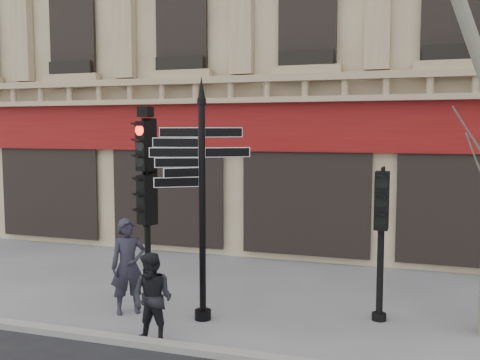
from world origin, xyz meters
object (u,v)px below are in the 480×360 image
object	(u,v)px
traffic_signal_main	(147,180)
fingerpost	(202,158)
traffic_signal_secondary	(381,217)
pedestrian_b	(152,299)
pedestrian_a	(128,266)

from	to	relation	value
traffic_signal_main	fingerpost	bearing A→B (deg)	-13.04
traffic_signal_secondary	pedestrian_b	bearing A→B (deg)	-145.73
traffic_signal_main	pedestrian_a	size ratio (longest dim) A/B	2.16
pedestrian_a	pedestrian_b	size ratio (longest dim) A/B	1.21
pedestrian_a	pedestrian_b	bearing A→B (deg)	-85.96
fingerpost	pedestrian_b	size ratio (longest dim) A/B	2.94
traffic_signal_main	pedestrian_b	xyz separation A→B (m)	(1.12, -2.00, -1.76)
fingerpost	pedestrian_a	xyz separation A→B (m)	(-1.49, -0.11, -2.09)
traffic_signal_secondary	pedestrian_b	world-z (taller)	traffic_signal_secondary
pedestrian_a	fingerpost	bearing A→B (deg)	-34.67
traffic_signal_main	pedestrian_a	distance (m)	1.79
traffic_signal_main	pedestrian_b	distance (m)	2.89
pedestrian_a	pedestrian_b	world-z (taller)	pedestrian_a
traffic_signal_main	traffic_signal_secondary	bearing A→B (deg)	15.06
pedestrian_b	traffic_signal_secondary	bearing A→B (deg)	38.38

